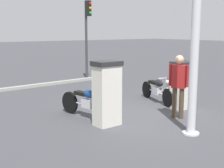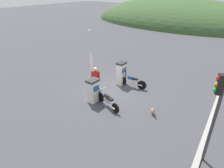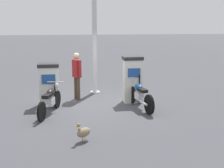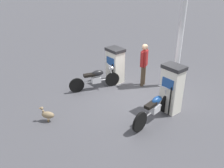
# 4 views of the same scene
# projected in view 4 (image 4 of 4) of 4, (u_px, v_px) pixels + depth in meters

# --- Properties ---
(ground_plane) EXTENTS (120.00, 120.00, 0.00)m
(ground_plane) POSITION_uv_depth(u_px,v_px,m) (136.00, 95.00, 9.30)
(ground_plane) COLOR #424247
(fuel_pump_near) EXTENTS (0.59, 0.72, 1.48)m
(fuel_pump_near) POSITION_uv_depth(u_px,v_px,m) (115.00, 65.00, 10.08)
(fuel_pump_near) COLOR silver
(fuel_pump_near) RESTS_ON ground
(fuel_pump_far) EXTENTS (0.55, 0.70, 1.67)m
(fuel_pump_far) POSITION_uv_depth(u_px,v_px,m) (172.00, 89.00, 7.97)
(fuel_pump_far) COLOR silver
(fuel_pump_far) RESTS_ON ground
(motorcycle_near_pump) EXTENTS (2.01, 0.84, 0.93)m
(motorcycle_near_pump) POSITION_uv_depth(u_px,v_px,m) (96.00, 79.00, 9.59)
(motorcycle_near_pump) COLOR black
(motorcycle_near_pump) RESTS_ON ground
(motorcycle_far_pump) EXTENTS (2.11, 0.60, 0.96)m
(motorcycle_far_pump) POSITION_uv_depth(u_px,v_px,m) (155.00, 108.00, 7.64)
(motorcycle_far_pump) COLOR black
(motorcycle_far_pump) RESTS_ON ground
(attendant_person) EXTENTS (0.55, 0.34, 1.76)m
(attendant_person) POSITION_uv_depth(u_px,v_px,m) (144.00, 62.00, 9.64)
(attendant_person) COLOR #473828
(attendant_person) RESTS_ON ground
(wandering_duck) EXTENTS (0.43, 0.45, 0.51)m
(wandering_duck) POSITION_uv_depth(u_px,v_px,m) (48.00, 115.00, 7.68)
(wandering_duck) COLOR #847051
(wandering_duck) RESTS_ON ground
(canopy_support_pole) EXTENTS (0.40, 0.40, 3.83)m
(canopy_support_pole) POSITION_uv_depth(u_px,v_px,m) (180.00, 42.00, 9.34)
(canopy_support_pole) COLOR silver
(canopy_support_pole) RESTS_ON ground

